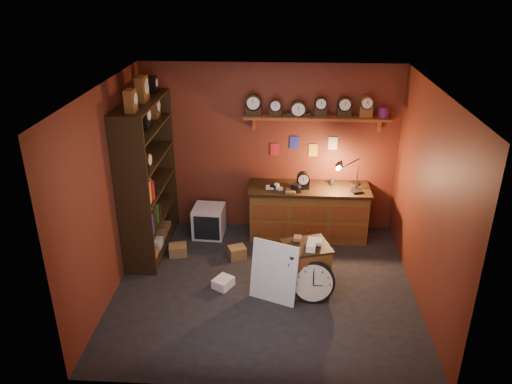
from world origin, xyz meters
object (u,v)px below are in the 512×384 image
object	(u,v)px
workbench	(308,209)
low_cabinet	(305,265)
shelving_unit	(145,172)
big_round_clock	(313,282)

from	to	relation	value
workbench	low_cabinet	world-z (taller)	workbench
low_cabinet	workbench	bearing A→B (deg)	69.07
shelving_unit	low_cabinet	size ratio (longest dim) A/B	3.38
workbench	big_round_clock	bearing A→B (deg)	-89.90
shelving_unit	workbench	size ratio (longest dim) A/B	1.37
workbench	low_cabinet	bearing A→B (deg)	-93.43
big_round_clock	workbench	bearing A→B (deg)	90.10
low_cabinet	big_round_clock	distance (m)	0.29
shelving_unit	big_round_clock	bearing A→B (deg)	-27.16
low_cabinet	big_round_clock	size ratio (longest dim) A/B	1.34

